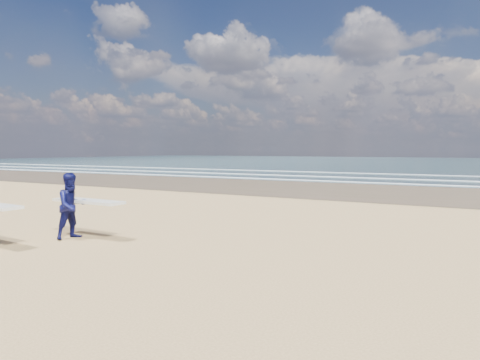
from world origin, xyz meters
The scene contains 1 object.
surfer_far centered at (0.72, 0.97, 0.85)m, with size 2.21×1.09×1.69m.
Camera 1 is at (9.75, -6.49, 2.29)m, focal length 32.00 mm.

